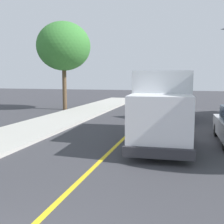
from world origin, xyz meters
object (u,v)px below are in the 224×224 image
Objects in this scene: street_tree_down_block at (64,46)px; box_truck at (163,103)px; parked_car_mid at (177,101)px; parked_car_near at (172,108)px.

box_truck is at bearing -46.35° from street_tree_down_block.
box_truck is 14.53m from street_tree_down_block.
street_tree_down_block reaches higher than parked_car_mid.
street_tree_down_block is at bearing -164.05° from parked_car_mid.
box_truck is 1.63× the size of parked_car_mid.
parked_car_near is at bearing -91.16° from parked_car_mid.
parked_car_near is 6.08m from parked_car_mid.
box_truck is 6.93m from parked_car_near.
street_tree_down_block reaches higher than parked_car_near.
parked_car_near is at bearing -18.57° from street_tree_down_block.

